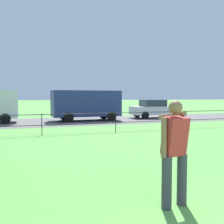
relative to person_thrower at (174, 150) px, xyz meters
The scene contains 5 objects.
street_strip 15.25m from the person_thrower, 88.05° to the left, with size 80.00×6.87×0.01m, color #565454.
park_fence 8.90m from the person_thrower, 86.66° to the left, with size 33.27×0.04×1.00m.
person_thrower is the anchor object (origin of this frame).
panel_van_far_right 15.47m from the person_thrower, 80.95° to the left, with size 5.02×2.14×2.24m.
car_white_center 17.92m from the person_thrower, 61.82° to the left, with size 4.05×1.91×1.54m.
Camera 1 is at (-2.84, -1.10, 1.76)m, focal length 41.26 mm.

